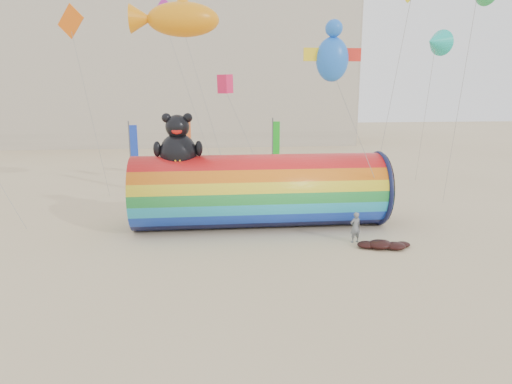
{
  "coord_description": "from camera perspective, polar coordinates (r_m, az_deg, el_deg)",
  "views": [
    {
      "loc": [
        -1.87,
        -20.94,
        7.55
      ],
      "look_at": [
        0.5,
        1.5,
        2.4
      ],
      "focal_mm": 32.0,
      "sensor_mm": 36.0,
      "label": 1
    }
  ],
  "objects": [
    {
      "name": "windsock_assembly",
      "position": [
        25.17,
        0.43,
        0.39
      ],
      "size": [
        13.85,
        4.22,
        6.38
      ],
      "color": "red",
      "rests_on": "ground"
    },
    {
      "name": "ground",
      "position": [
        22.34,
        -0.88,
        -6.9
      ],
      "size": [
        160.0,
        160.0,
        0.0
      ],
      "primitive_type": "plane",
      "color": "#CCB58C",
      "rests_on": "ground"
    },
    {
      "name": "flying_kites",
      "position": [
        27.1,
        0.11,
        20.15
      ],
      "size": [
        27.77,
        13.51,
        6.38
      ],
      "color": "orange",
      "rests_on": "ground"
    },
    {
      "name": "fabric_bundle",
      "position": [
        23.0,
        15.64,
        -6.35
      ],
      "size": [
        2.62,
        1.35,
        0.41
      ],
      "color": "black",
      "rests_on": "ground"
    },
    {
      "name": "kite_handler",
      "position": [
        23.29,
        12.3,
        -4.34
      ],
      "size": [
        0.65,
        0.52,
        1.57
      ],
      "primitive_type": "imported",
      "rotation": [
        0.0,
        0.0,
        3.43
      ],
      "color": "slate",
      "rests_on": "ground"
    },
    {
      "name": "hotel_building",
      "position": [
        67.71,
        -15.13,
        14.76
      ],
      "size": [
        60.4,
        15.4,
        20.6
      ],
      "color": "#B7AD99",
      "rests_on": "ground"
    },
    {
      "name": "festival_banners",
      "position": [
        36.85,
        -6.92,
        5.1
      ],
      "size": [
        11.74,
        3.26,
        5.2
      ],
      "color": "#59595E",
      "rests_on": "ground"
    },
    {
      "name": "beachgoers",
      "position": [
        15.32,
        8.49,
        -13.21
      ],
      "size": [
        76.77,
        51.67,
        1.83
      ],
      "color": "#33333F",
      "rests_on": "ground"
    }
  ]
}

